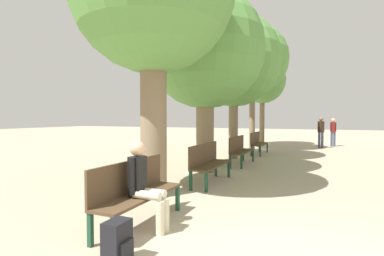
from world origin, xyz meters
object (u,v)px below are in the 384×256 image
pedestrian_near (333,130)px  tree_row_4 (262,81)px  bench_row_1 (208,160)px  bench_row_0 (135,188)px  tree_row_2 (234,60)px  person_seated (144,182)px  backpack (118,243)px  tree_row_1 (205,50)px  tree_row_3 (252,60)px  bench_row_2 (240,148)px  bench_row_3 (258,141)px  pedestrian_mid (321,130)px

pedestrian_near → tree_row_4: bearing=-168.2°
bench_row_1 → bench_row_0: bearing=-90.0°
tree_row_2 → person_seated: tree_row_2 is taller
tree_row_4 → backpack: bearing=-85.7°
tree_row_4 → bench_row_1: bearing=-86.7°
backpack → pedestrian_near: 16.03m
tree_row_1 → tree_row_3: tree_row_3 is taller
bench_row_0 → bench_row_1: size_ratio=1.00×
bench_row_2 → backpack: bench_row_2 is taller
bench_row_3 → pedestrian_near: 6.15m
tree_row_1 → bench_row_1: bearing=-66.4°
tree_row_4 → pedestrian_mid: (3.17, -0.50, -2.81)m
tree_row_3 → tree_row_2: bearing=-90.0°
pedestrian_near → pedestrian_mid: (-0.63, -1.29, 0.04)m
bench_row_0 → person_seated: 0.30m
tree_row_1 → tree_row_4: 9.35m
bench_row_1 → bench_row_2: same height
bench_row_0 → bench_row_2: bearing=90.0°
bench_row_1 → pedestrian_mid: pedestrian_mid is taller
bench_row_3 → tree_row_4: 5.51m
bench_row_2 → pedestrian_mid: size_ratio=1.11×
bench_row_2 → pedestrian_mid: 7.56m
tree_row_1 → backpack: 6.67m
bench_row_0 → tree_row_1: tree_row_1 is taller
tree_row_2 → pedestrian_mid: (3.17, 5.73, -2.91)m
person_seated → bench_row_1: bearing=94.2°
bench_row_2 → person_seated: (0.24, -6.42, 0.13)m
bench_row_3 → backpack: size_ratio=3.78×
tree_row_1 → backpack: (1.12, -5.65, -3.36)m
tree_row_2 → pedestrian_mid: size_ratio=3.46×
tree_row_3 → tree_row_4: bearing=90.0°
bench_row_1 → bench_row_3: 6.30m
bench_row_0 → bench_row_1: (0.00, 3.15, 0.00)m
tree_row_3 → pedestrian_near: bearing=42.9°
tree_row_4 → bench_row_2: bearing=-85.4°
tree_row_4 → tree_row_2: bearing=-90.0°
bench_row_2 → person_seated: 6.43m
tree_row_2 → pedestrian_near: bearing=61.6°
tree_row_2 → pedestrian_near: 8.51m
tree_row_3 → pedestrian_mid: tree_row_3 is taller
bench_row_3 → tree_row_2: tree_row_2 is taller
pedestrian_near → tree_row_1: bearing=-110.5°
backpack → tree_row_2: bearing=97.3°
tree_row_1 → bench_row_3: bearing=82.9°
bench_row_1 → bench_row_2: size_ratio=1.00×
bench_row_2 → bench_row_3: same height
tree_row_3 → bench_row_0: bearing=-86.9°
person_seated → pedestrian_near: 15.11m
bench_row_0 → tree_row_3: size_ratio=0.29×
bench_row_3 → tree_row_3: size_ratio=0.29×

